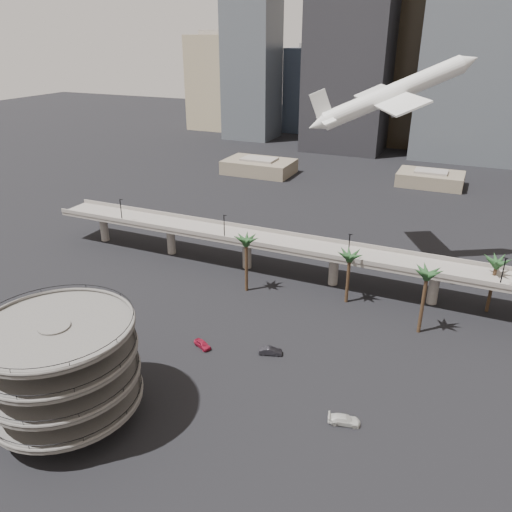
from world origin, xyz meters
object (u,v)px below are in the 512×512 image
at_px(parking_ramp, 61,364).
at_px(airborne_jet, 391,95).
at_px(overpass, 289,247).
at_px(car_c, 344,420).
at_px(car_b, 270,351).
at_px(car_a, 202,344).

relative_size(parking_ramp, airborne_jet, 0.64).
bearing_deg(airborne_jet, overpass, -169.28).
bearing_deg(car_c, airborne_jet, -5.64).
bearing_deg(overpass, car_b, -75.12).
distance_m(overpass, car_c, 50.66).
relative_size(airborne_jet, car_b, 8.23).
bearing_deg(car_c, parking_ramp, 98.86).
xyz_separation_m(parking_ramp, car_a, (9.05, 24.23, -9.17)).
xyz_separation_m(overpass, car_a, (-3.95, -34.76, -6.68)).
bearing_deg(airborne_jet, car_b, -128.73).
height_order(airborne_jet, car_b, airborne_jet).
xyz_separation_m(car_b, car_c, (16.78, -11.80, 0.00)).
bearing_deg(airborne_jet, parking_ramp, -140.15).
distance_m(overpass, airborne_jet, 40.47).
distance_m(parking_ramp, airborne_jet, 84.86).
xyz_separation_m(car_a, car_b, (12.37, 3.11, 0.03)).
distance_m(airborne_jet, car_c, 70.47).
height_order(parking_ramp, car_a, parking_ramp).
bearing_deg(parking_ramp, overpass, 77.57).
relative_size(car_b, car_c, 0.88).
relative_size(airborne_jet, car_a, 8.91).
bearing_deg(overpass, car_a, -96.49).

